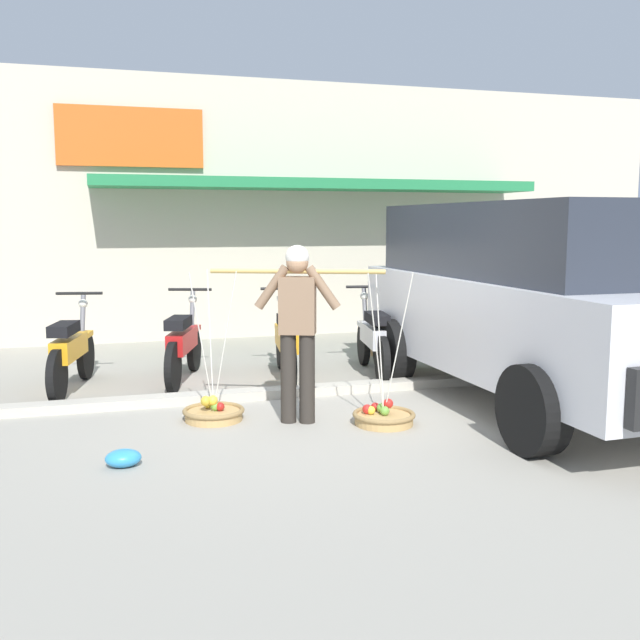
# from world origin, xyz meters

# --- Properties ---
(ground_plane) EXTENTS (90.00, 90.00, 0.00)m
(ground_plane) POSITION_xyz_m (0.00, 0.00, 0.00)
(ground_plane) COLOR #9E998C
(sidewalk_curb) EXTENTS (20.00, 0.24, 0.10)m
(sidewalk_curb) POSITION_xyz_m (0.00, 0.70, 0.05)
(sidewalk_curb) COLOR #BAB4A5
(sidewalk_curb) RESTS_ON ground
(fruit_vendor) EXTENTS (1.55, 0.65, 1.70)m
(fruit_vendor) POSITION_xyz_m (-0.20, -0.34, 0.98)
(fruit_vendor) COLOR #2D2823
(fruit_vendor) RESTS_ON ground
(fruit_basket_left_side) EXTENTS (0.60, 0.60, 1.45)m
(fruit_basket_left_side) POSITION_xyz_m (-0.97, -0.04, 0.08)
(fruit_basket_left_side) COLOR tan
(fruit_basket_left_side) RESTS_ON ground
(fruit_basket_right_side) EXTENTS (0.60, 0.60, 1.45)m
(fruit_basket_right_side) POSITION_xyz_m (0.56, -0.64, 0.08)
(fruit_basket_right_side) COLOR tan
(fruit_basket_right_side) RESTS_ON ground
(motorcycle_nearest_shop) EXTENTS (0.59, 1.80, 1.09)m
(motorcycle_nearest_shop) POSITION_xyz_m (-2.33, 1.65, 0.45)
(motorcycle_nearest_shop) COLOR black
(motorcycle_nearest_shop) RESTS_ON ground
(motorcycle_second_in_row) EXTENTS (0.71, 1.76, 1.09)m
(motorcycle_second_in_row) POSITION_xyz_m (-1.06, 1.79, 0.45)
(motorcycle_second_in_row) COLOR black
(motorcycle_second_in_row) RESTS_ON ground
(motorcycle_third_in_row) EXTENTS (0.54, 1.81, 1.09)m
(motorcycle_third_in_row) POSITION_xyz_m (0.15, 1.57, 0.45)
(motorcycle_third_in_row) COLOR black
(motorcycle_third_in_row) RESTS_ON ground
(motorcycle_end_of_row) EXTENTS (0.55, 1.81, 1.09)m
(motorcycle_end_of_row) POSITION_xyz_m (1.26, 1.51, 0.45)
(motorcycle_end_of_row) COLOR black
(motorcycle_end_of_row) RESTS_ON ground
(parked_truck) EXTENTS (2.20, 4.83, 2.10)m
(parked_truck) POSITION_xyz_m (2.33, -0.33, 1.13)
(parked_truck) COLOR silver
(parked_truck) RESTS_ON ground
(storefront_building) EXTENTS (13.00, 6.00, 4.20)m
(storefront_building) POSITION_xyz_m (1.46, 7.40, 2.10)
(storefront_building) COLOR beige
(storefront_building) RESTS_ON ground
(plastic_litter_bag) EXTENTS (0.28, 0.22, 0.14)m
(plastic_litter_bag) POSITION_xyz_m (-1.85, -1.19, 0.07)
(plastic_litter_bag) COLOR #3393D1
(plastic_litter_bag) RESTS_ON ground
(wooden_crate) EXTENTS (0.44, 0.36, 0.32)m
(wooden_crate) POSITION_xyz_m (1.93, 2.60, 0.16)
(wooden_crate) COLOR olive
(wooden_crate) RESTS_ON ground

